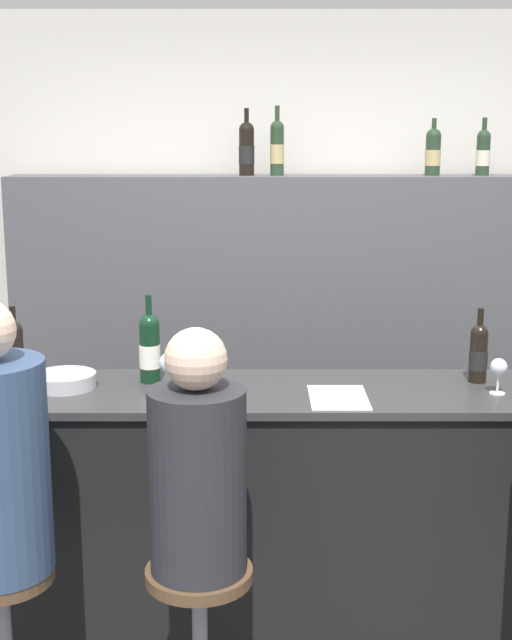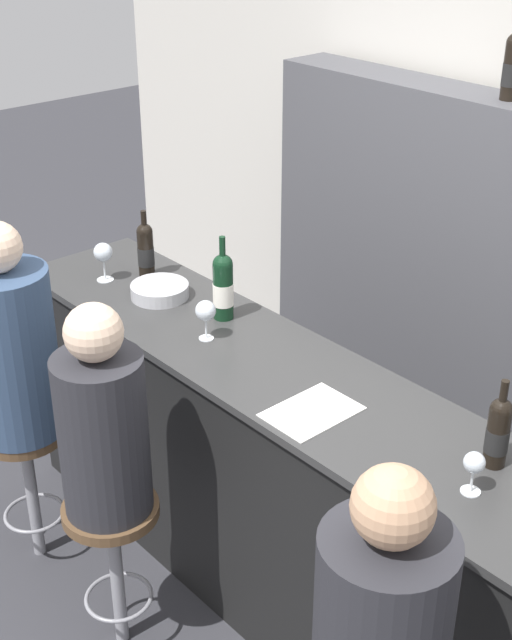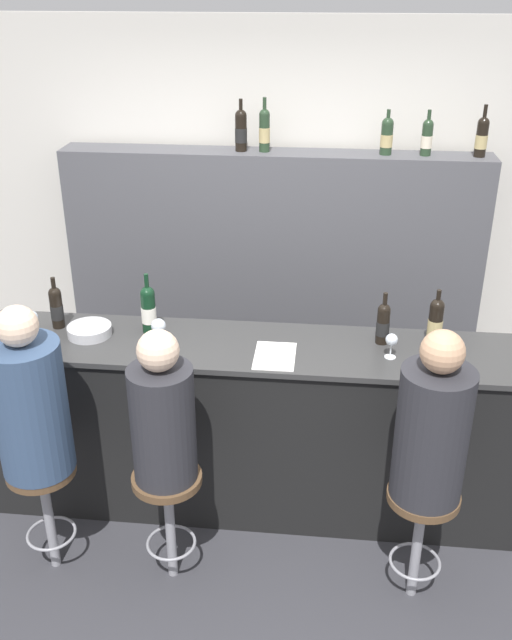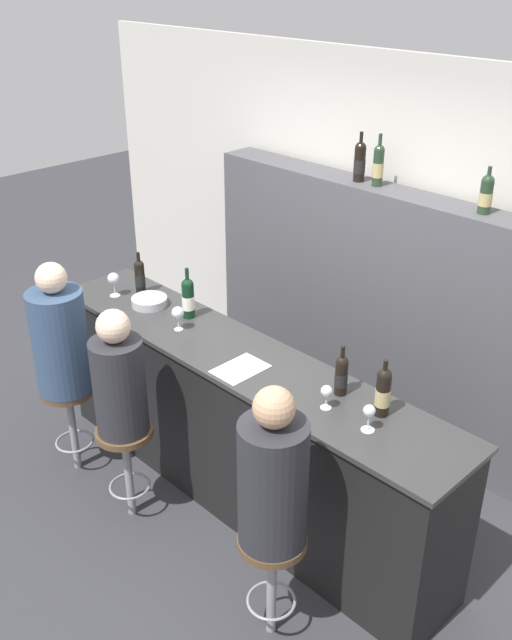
{
  "view_description": "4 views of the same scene",
  "coord_description": "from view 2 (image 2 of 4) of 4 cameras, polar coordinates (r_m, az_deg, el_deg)",
  "views": [
    {
      "loc": [
        -0.17,
        -2.94,
        2.02
      ],
      "look_at": [
        -0.17,
        0.33,
        1.3
      ],
      "focal_mm": 50.0,
      "sensor_mm": 36.0,
      "label": 1
    },
    {
      "loc": [
        1.83,
        -1.59,
        2.66
      ],
      "look_at": [
        -0.24,
        0.23,
        1.22
      ],
      "focal_mm": 50.0,
      "sensor_mm": 36.0,
      "label": 2
    },
    {
      "loc": [
        0.37,
        -3.05,
        2.85
      ],
      "look_at": [
        0.02,
        0.26,
        1.21
      ],
      "focal_mm": 40.0,
      "sensor_mm": 36.0,
      "label": 3
    },
    {
      "loc": [
        2.65,
        -2.2,
        3.15
      ],
      "look_at": [
        0.21,
        0.2,
        1.38
      ],
      "focal_mm": 40.0,
      "sensor_mm": 36.0,
      "label": 4
    }
  ],
  "objects": [
    {
      "name": "bar_counter",
      "position": [
        3.37,
        3.11,
        -11.79
      ],
      "size": [
        3.03,
        0.57,
        1.05
      ],
      "color": "black",
      "rests_on": "ground_plane"
    },
    {
      "name": "wine_bottle_counter_1",
      "position": [
        3.43,
        -2.12,
        2.2
      ],
      "size": [
        0.08,
        0.08,
        0.34
      ],
      "color": "black",
      "rests_on": "bar_counter"
    },
    {
      "name": "wine_glass_2",
      "position": [
        2.6,
        13.79,
        -8.96
      ],
      "size": [
        0.06,
        0.06,
        0.13
      ],
      "color": "silver",
      "rests_on": "bar_counter"
    },
    {
      "name": "bar_stool_middle",
      "position": [
        3.32,
        -9.13,
        -13.58
      ],
      "size": [
        0.34,
        0.34,
        0.64
      ],
      "color": "gray",
      "rests_on": "ground_plane"
    },
    {
      "name": "guest_seated_middle",
      "position": [
        3.02,
        -9.81,
        -6.6
      ],
      "size": [
        0.31,
        0.31,
        0.79
      ],
      "color": "#28282D",
      "rests_on": "bar_stool_middle"
    },
    {
      "name": "guest_seated_left",
      "position": [
        3.49,
        -15.46,
        -1.59
      ],
      "size": [
        0.35,
        0.35,
        0.87
      ],
      "color": "#334766",
      "rests_on": "bar_stool_left"
    },
    {
      "name": "wine_glass_1",
      "position": [
        3.29,
        -3.25,
        0.55
      ],
      "size": [
        0.08,
        0.08,
        0.16
      ],
      "color": "silver",
      "rests_on": "bar_counter"
    },
    {
      "name": "tasting_menu",
      "position": [
        2.92,
        3.6,
        -5.87
      ],
      "size": [
        0.21,
        0.3,
        0.0
      ],
      "color": "white",
      "rests_on": "bar_counter"
    },
    {
      "name": "guest_seated_right",
      "position": [
        2.28,
        8.03,
        -19.29
      ],
      "size": [
        0.33,
        0.33,
        0.85
      ],
      "color": "#28282D",
      "rests_on": "bar_stool_right"
    },
    {
      "name": "wine_glass_0",
      "position": [
        3.81,
        -9.76,
        4.22
      ],
      "size": [
        0.08,
        0.08,
        0.17
      ],
      "color": "silver",
      "rests_on": "bar_counter"
    },
    {
      "name": "metal_bowl",
      "position": [
        3.67,
        -6.18,
        1.88
      ],
      "size": [
        0.24,
        0.24,
        0.06
      ],
      "color": "#B7B7BC",
      "rests_on": "bar_counter"
    },
    {
      "name": "wine_bottle_counter_2",
      "position": [
        2.71,
        15.23,
        -6.89
      ],
      "size": [
        0.07,
        0.07,
        0.29
      ],
      "color": "black",
      "rests_on": "bar_counter"
    },
    {
      "name": "wine_bottle_counter_0",
      "position": [
        3.82,
        -7.08,
        4.5
      ],
      "size": [
        0.07,
        0.07,
        0.3
      ],
      "color": "black",
      "rests_on": "bar_counter"
    },
    {
      "name": "bar_stool_left",
      "position": [
        3.77,
        -14.47,
        -8.53
      ],
      "size": [
        0.34,
        0.34,
        0.64
      ],
      "color": "gray",
      "rests_on": "ground_plane"
    }
  ]
}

